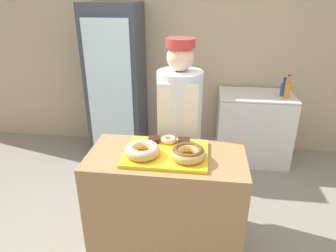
{
  "coord_description": "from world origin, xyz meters",
  "views": [
    {
      "loc": [
        0.25,
        -1.84,
        2.01
      ],
      "look_at": [
        0.0,
        0.1,
        1.15
      ],
      "focal_mm": 32.0,
      "sensor_mm": 36.0,
      "label": 1
    }
  ],
  "objects_px": {
    "donut_mini_center": "(169,139)",
    "brownie_back_right": "(184,141)",
    "chest_freezer": "(253,127)",
    "serving_tray": "(166,153)",
    "beverage_fridge": "(117,83)",
    "donut_light_glaze": "(142,150)",
    "baker_person": "(179,132)",
    "bottle_orange": "(287,89)",
    "brownie_back_left": "(154,139)",
    "bottle_blue": "(283,89)",
    "donut_chocolate_glaze": "(188,152)"
  },
  "relations": [
    {
      "from": "donut_mini_center",
      "to": "chest_freezer",
      "type": "relative_size",
      "value": 0.13
    },
    {
      "from": "chest_freezer",
      "to": "donut_light_glaze",
      "type": "bearing_deg",
      "value": -119.47
    },
    {
      "from": "serving_tray",
      "to": "bottle_blue",
      "type": "distance_m",
      "value": 2.1
    },
    {
      "from": "donut_mini_center",
      "to": "brownie_back_right",
      "type": "bearing_deg",
      "value": 0.0
    },
    {
      "from": "donut_mini_center",
      "to": "baker_person",
      "type": "height_order",
      "value": "baker_person"
    },
    {
      "from": "donut_light_glaze",
      "to": "donut_chocolate_glaze",
      "type": "height_order",
      "value": "same"
    },
    {
      "from": "serving_tray",
      "to": "brownie_back_left",
      "type": "height_order",
      "value": "brownie_back_left"
    },
    {
      "from": "chest_freezer",
      "to": "brownie_back_left",
      "type": "bearing_deg",
      "value": -121.55
    },
    {
      "from": "chest_freezer",
      "to": "beverage_fridge",
      "type": "bearing_deg",
      "value": -179.78
    },
    {
      "from": "donut_mini_center",
      "to": "bottle_blue",
      "type": "xyz_separation_m",
      "value": [
        1.17,
        1.59,
        -0.04
      ]
    },
    {
      "from": "brownie_back_left",
      "to": "bottle_orange",
      "type": "distance_m",
      "value": 2.0
    },
    {
      "from": "serving_tray",
      "to": "beverage_fridge",
      "type": "relative_size",
      "value": 0.3
    },
    {
      "from": "bottle_orange",
      "to": "serving_tray",
      "type": "bearing_deg",
      "value": -125.72
    },
    {
      "from": "donut_light_glaze",
      "to": "baker_person",
      "type": "distance_m",
      "value": 0.67
    },
    {
      "from": "donut_light_glaze",
      "to": "bottle_orange",
      "type": "distance_m",
      "value": 2.2
    },
    {
      "from": "donut_light_glaze",
      "to": "brownie_back_left",
      "type": "distance_m",
      "value": 0.22
    },
    {
      "from": "baker_person",
      "to": "bottle_orange",
      "type": "xyz_separation_m",
      "value": [
        1.16,
        1.11,
        0.11
      ]
    },
    {
      "from": "donut_mini_center",
      "to": "donut_light_glaze",
      "type": "bearing_deg",
      "value": -125.66
    },
    {
      "from": "beverage_fridge",
      "to": "bottle_orange",
      "type": "bearing_deg",
      "value": -2.78
    },
    {
      "from": "brownie_back_right",
      "to": "chest_freezer",
      "type": "distance_m",
      "value": 1.88
    },
    {
      "from": "chest_freezer",
      "to": "serving_tray",
      "type": "bearing_deg",
      "value": -116.45
    },
    {
      "from": "serving_tray",
      "to": "chest_freezer",
      "type": "distance_m",
      "value": 2.05
    },
    {
      "from": "donut_chocolate_glaze",
      "to": "bottle_blue",
      "type": "bearing_deg",
      "value": 60.63
    },
    {
      "from": "donut_mini_center",
      "to": "brownie_back_right",
      "type": "distance_m",
      "value": 0.11
    },
    {
      "from": "serving_tray",
      "to": "donut_light_glaze",
      "type": "height_order",
      "value": "donut_light_glaze"
    },
    {
      "from": "brownie_back_left",
      "to": "beverage_fridge",
      "type": "distance_m",
      "value": 1.78
    },
    {
      "from": "donut_mini_center",
      "to": "bottle_blue",
      "type": "distance_m",
      "value": 1.98
    },
    {
      "from": "baker_person",
      "to": "bottle_orange",
      "type": "bearing_deg",
      "value": 43.68
    },
    {
      "from": "donut_light_glaze",
      "to": "brownie_back_left",
      "type": "relative_size",
      "value": 2.82
    },
    {
      "from": "donut_mini_center",
      "to": "bottle_orange",
      "type": "height_order",
      "value": "bottle_orange"
    },
    {
      "from": "serving_tray",
      "to": "brownie_back_right",
      "type": "height_order",
      "value": "brownie_back_right"
    },
    {
      "from": "chest_freezer",
      "to": "donut_mini_center",
      "type": "bearing_deg",
      "value": -118.57
    },
    {
      "from": "bottle_blue",
      "to": "chest_freezer",
      "type": "bearing_deg",
      "value": 174.45
    },
    {
      "from": "beverage_fridge",
      "to": "chest_freezer",
      "type": "height_order",
      "value": "beverage_fridge"
    },
    {
      "from": "baker_person",
      "to": "beverage_fridge",
      "type": "height_order",
      "value": "beverage_fridge"
    },
    {
      "from": "serving_tray",
      "to": "brownie_back_left",
      "type": "relative_size",
      "value": 6.73
    },
    {
      "from": "bottle_orange",
      "to": "bottle_blue",
      "type": "height_order",
      "value": "bottle_orange"
    },
    {
      "from": "brownie_back_right",
      "to": "baker_person",
      "type": "distance_m",
      "value": 0.43
    },
    {
      "from": "donut_mini_center",
      "to": "chest_freezer",
      "type": "distance_m",
      "value": 1.93
    },
    {
      "from": "brownie_back_right",
      "to": "baker_person",
      "type": "height_order",
      "value": "baker_person"
    },
    {
      "from": "bottle_orange",
      "to": "beverage_fridge",
      "type": "bearing_deg",
      "value": 177.22
    },
    {
      "from": "donut_mini_center",
      "to": "baker_person",
      "type": "bearing_deg",
      "value": 84.44
    },
    {
      "from": "donut_light_glaze",
      "to": "bottle_orange",
      "type": "bearing_deg",
      "value": 51.96
    },
    {
      "from": "donut_light_glaze",
      "to": "baker_person",
      "type": "xyz_separation_m",
      "value": [
        0.2,
        0.62,
        -0.14
      ]
    },
    {
      "from": "bottle_blue",
      "to": "brownie_back_right",
      "type": "bearing_deg",
      "value": -123.72
    },
    {
      "from": "donut_chocolate_glaze",
      "to": "baker_person",
      "type": "height_order",
      "value": "baker_person"
    },
    {
      "from": "chest_freezer",
      "to": "bottle_blue",
      "type": "xyz_separation_m",
      "value": [
        0.29,
        -0.03,
        0.53
      ]
    },
    {
      "from": "brownie_back_left",
      "to": "chest_freezer",
      "type": "bearing_deg",
      "value": 58.45
    },
    {
      "from": "serving_tray",
      "to": "beverage_fridge",
      "type": "height_order",
      "value": "beverage_fridge"
    },
    {
      "from": "brownie_back_right",
      "to": "bottle_blue",
      "type": "relative_size",
      "value": 0.39
    }
  ]
}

